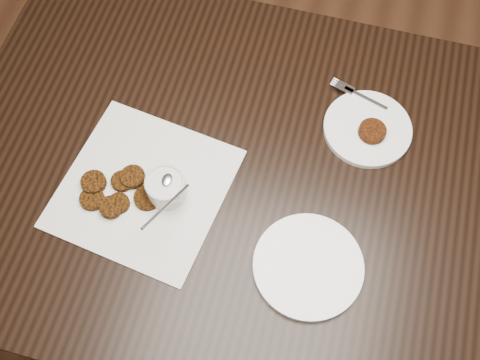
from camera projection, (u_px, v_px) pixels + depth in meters
The scene contains 7 objects.
floor at pixel (258, 301), 1.87m from camera, with size 4.00×4.00×0.00m, color #56331D.
table at pixel (273, 240), 1.57m from camera, with size 1.49×0.96×0.75m, color black.
napkin at pixel (144, 188), 1.22m from camera, with size 0.34×0.34×0.00m, color white.
sauce_ramekin at pixel (164, 181), 1.16m from camera, with size 0.11×0.11×0.12m, color silver, non-canonical shape.
patty_cluster at pixel (118, 193), 1.20m from camera, with size 0.18×0.18×0.02m, color #602F0C, non-canonical shape.
plate_with_patty at pixel (368, 127), 1.27m from camera, with size 0.20×0.20×0.03m, color white, non-canonical shape.
plate_empty at pixel (308, 266), 1.14m from camera, with size 0.22×0.22×0.02m, color white.
Camera 1 is at (0.06, -0.45, 1.86)m, focal length 42.59 mm.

